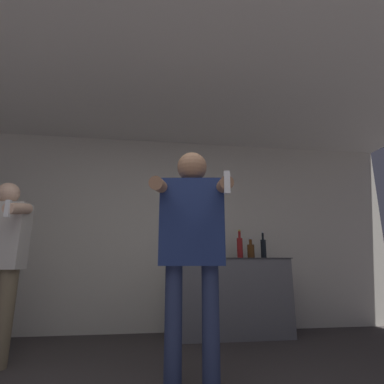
{
  "coord_description": "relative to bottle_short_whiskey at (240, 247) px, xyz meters",
  "views": [
    {
      "loc": [
        0.06,
        -1.16,
        0.83
      ],
      "look_at": [
        0.36,
        0.97,
        1.35
      ],
      "focal_mm": 28.0,
      "sensor_mm": 36.0,
      "label": 1
    }
  ],
  "objects": [
    {
      "name": "bottle_clear_vodka",
      "position": [
        0.31,
        0.0,
        -0.01
      ],
      "size": [
        0.07,
        0.07,
        0.33
      ],
      "color": "black",
      "rests_on": "counter"
    },
    {
      "name": "ceiling_slab",
      "position": [
        -1.18,
        -1.07,
        1.53
      ],
      "size": [
        7.0,
        3.41,
        0.05
      ],
      "color": "silver",
      "rests_on": "wall_back"
    },
    {
      "name": "bottle_tall_gin",
      "position": [
        -0.39,
        0.0,
        -0.05
      ],
      "size": [
        0.06,
        0.06,
        0.26
      ],
      "color": "#194723",
      "rests_on": "counter"
    },
    {
      "name": "bottle_short_whiskey",
      "position": [
        0.0,
        0.0,
        0.0
      ],
      "size": [
        0.07,
        0.07,
        0.35
      ],
      "color": "maroon",
      "rests_on": "counter"
    },
    {
      "name": "bottle_amber_bourbon",
      "position": [
        0.14,
        0.0,
        -0.04
      ],
      "size": [
        0.09,
        0.09,
        0.26
      ],
      "color": "#563314",
      "rests_on": "counter"
    },
    {
      "name": "person_woman_foreground",
      "position": [
        -0.82,
        -1.55,
        -0.03
      ],
      "size": [
        0.58,
        0.59,
        1.66
      ],
      "color": "navy",
      "rests_on": "ground_plane"
    },
    {
      "name": "wall_back",
      "position": [
        -1.18,
        0.4,
        0.23
      ],
      "size": [
        7.0,
        0.06,
        2.55
      ],
      "color": "beige",
      "rests_on": "ground_plane"
    },
    {
      "name": "counter",
      "position": [
        -0.12,
        0.08,
        -0.59
      ],
      "size": [
        1.39,
        0.61,
        0.91
      ],
      "color": "slate",
      "rests_on": "ground_plane"
    }
  ]
}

